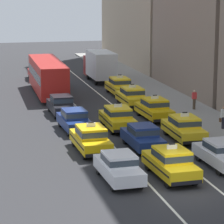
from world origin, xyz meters
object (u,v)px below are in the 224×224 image
at_px(taxi_left_second, 91,138).
at_px(taxi_right_third, 154,108).
at_px(bus_left_fifth, 48,75).
at_px(pedestrian_near_crosswalk, 194,99).
at_px(taxi_center_nearest, 171,162).
at_px(pedestrian_by_storefront, 223,117).
at_px(sedan_left_fourth, 61,104).
at_px(box_truck_right_sixth, 100,65).
at_px(sedan_left_nearest, 119,166).
at_px(sedan_left_sixth, 37,72).
at_px(sedan_center_second, 143,136).
at_px(sedan_right_nearest, 221,153).
at_px(taxi_right_second, 184,127).
at_px(taxi_right_fifth, 120,86).
at_px(sedan_left_third, 74,119).
at_px(taxi_center_third, 118,117).

relative_size(taxi_left_second, taxi_right_third, 1.00).
bearing_deg(taxi_right_third, bus_left_fifth, 117.38).
height_order(taxi_left_second, pedestrian_near_crosswalk, taxi_left_second).
bearing_deg(taxi_center_nearest, taxi_right_third, 75.84).
xyz_separation_m(taxi_right_third, pedestrian_by_storefront, (3.70, -4.63, 0.08)).
height_order(taxi_left_second, sedan_left_fourth, taxi_left_second).
xyz_separation_m(taxi_right_third, box_truck_right_sixth, (-0.05, 19.03, 0.90)).
bearing_deg(sedan_left_nearest, taxi_center_nearest, -1.18).
relative_size(bus_left_fifth, sedan_left_sixth, 2.60).
distance_m(sedan_center_second, taxi_right_third, 8.64).
distance_m(sedan_left_fourth, sedan_left_sixth, 18.41).
relative_size(sedan_left_sixth, sedan_right_nearest, 0.99).
height_order(sedan_right_nearest, taxi_right_second, taxi_right_second).
height_order(sedan_left_sixth, taxi_right_fifth, taxi_right_fifth).
xyz_separation_m(sedan_left_fourth, pedestrian_near_crosswalk, (10.90, -1.16, 0.12)).
distance_m(sedan_right_nearest, taxi_right_second, 6.24).
bearing_deg(box_truck_right_sixth, sedan_left_sixth, 156.35).
relative_size(taxi_center_nearest, taxi_right_third, 1.00).
relative_size(sedan_left_third, sedan_right_nearest, 1.00).
bearing_deg(taxi_right_second, sedan_left_fourth, 124.32).
bearing_deg(pedestrian_by_storefront, sedan_left_sixth, 110.90).
relative_size(sedan_left_fourth, taxi_right_third, 0.94).
distance_m(bus_left_fifth, sedan_right_nearest, 26.17).
bearing_deg(taxi_right_fifth, sedan_left_sixth, 119.95).
distance_m(bus_left_fifth, taxi_right_fifth, 6.88).
xyz_separation_m(sedan_left_third, taxi_right_fifth, (6.70, 12.85, 0.03)).
distance_m(sedan_left_fourth, pedestrian_near_crosswalk, 10.96).
height_order(sedan_left_fourth, taxi_center_third, taxi_center_third).
height_order(sedan_right_nearest, box_truck_right_sixth, box_truck_right_sixth).
relative_size(sedan_left_fourth, taxi_center_nearest, 0.94).
xyz_separation_m(taxi_center_third, box_truck_right_sixth, (3.50, 21.45, 0.90)).
bearing_deg(box_truck_right_sixth, sedan_right_nearest, -90.01).
bearing_deg(taxi_right_fifth, sedan_left_third, -117.53).
height_order(sedan_center_second, box_truck_right_sixth, box_truck_right_sixth).
bearing_deg(pedestrian_near_crosswalk, sedan_left_third, -158.05).
relative_size(sedan_left_sixth, taxi_center_third, 0.95).
xyz_separation_m(sedan_center_second, taxi_right_fifth, (3.33, 18.67, 0.03)).
bearing_deg(pedestrian_by_storefront, bus_left_fifth, 120.69).
height_order(sedan_left_nearest, sedan_left_sixth, same).
relative_size(taxi_left_second, taxi_right_second, 1.00).
relative_size(taxi_center_nearest, taxi_right_fifth, 1.01).
bearing_deg(box_truck_right_sixth, sedan_left_fourth, -113.12).
height_order(taxi_center_third, pedestrian_near_crosswalk, taxi_center_third).
xyz_separation_m(taxi_center_third, taxi_right_second, (3.57, -4.05, 0.00)).
height_order(bus_left_fifth, taxi_center_third, bus_left_fifth).
bearing_deg(box_truck_right_sixth, taxi_right_third, -89.86).
xyz_separation_m(sedan_left_nearest, box_truck_right_sixth, (6.35, 32.83, 0.93)).
relative_size(sedan_left_sixth, taxi_right_second, 0.94).
bearing_deg(sedan_left_sixth, taxi_right_second, -77.22).
bearing_deg(sedan_right_nearest, pedestrian_near_crosswalk, 74.18).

